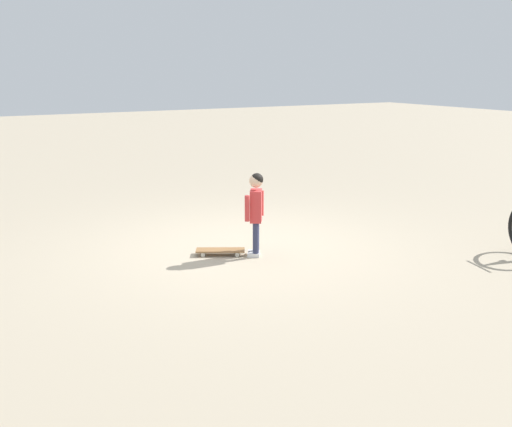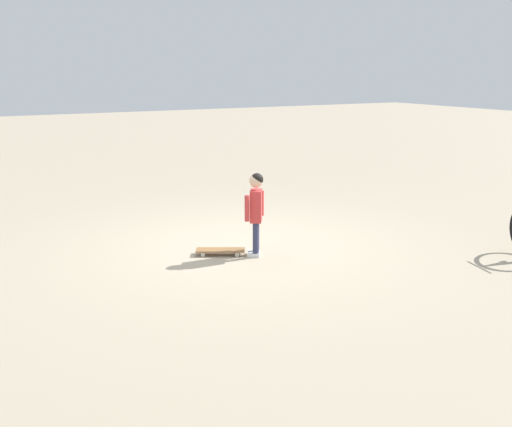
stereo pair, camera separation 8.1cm
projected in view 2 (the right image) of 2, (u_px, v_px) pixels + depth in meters
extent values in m
plane|color=tan|center=(243.00, 246.00, 8.00)|extent=(50.00, 50.00, 0.00)
cylinder|color=#2D3351|center=(256.00, 239.00, 7.49)|extent=(0.08, 0.08, 0.42)
cube|color=white|center=(253.00, 255.00, 7.55)|extent=(0.15, 0.17, 0.05)
cylinder|color=#2D3351|center=(256.00, 236.00, 7.60)|extent=(0.08, 0.08, 0.42)
cube|color=white|center=(254.00, 252.00, 7.65)|extent=(0.15, 0.17, 0.05)
cube|color=#D13838|center=(256.00, 206.00, 7.45)|extent=(0.28, 0.25, 0.40)
cylinder|color=#D13838|center=(247.00, 208.00, 7.31)|extent=(0.06, 0.06, 0.32)
cylinder|color=#D13838|center=(262.00, 203.00, 7.60)|extent=(0.06, 0.06, 0.32)
sphere|color=beige|center=(256.00, 181.00, 7.38)|extent=(0.17, 0.17, 0.17)
sphere|color=black|center=(257.00, 180.00, 7.37)|extent=(0.16, 0.16, 0.16)
cube|color=olive|center=(220.00, 250.00, 7.62)|extent=(0.47, 0.63, 0.02)
cube|color=#B7B7BC|center=(203.00, 251.00, 7.62)|extent=(0.11, 0.08, 0.02)
cube|color=#B7B7BC|center=(237.00, 251.00, 7.62)|extent=(0.11, 0.08, 0.02)
cylinder|color=beige|center=(203.00, 255.00, 7.55)|extent=(0.05, 0.06, 0.06)
cylinder|color=beige|center=(204.00, 251.00, 7.70)|extent=(0.05, 0.06, 0.06)
cylinder|color=beige|center=(237.00, 255.00, 7.55)|extent=(0.05, 0.06, 0.06)
cylinder|color=beige|center=(238.00, 251.00, 7.70)|extent=(0.05, 0.06, 0.06)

